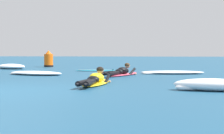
{
  "coord_description": "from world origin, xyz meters",
  "views": [
    {
      "loc": [
        3.7,
        -7.16,
        0.91
      ],
      "look_at": [
        1.9,
        4.16,
        0.4
      ],
      "focal_mm": 51.97,
      "sensor_mm": 36.0,
      "label": 1
    }
  ],
  "objects_px": {
    "drifting_surfboard": "(96,70)",
    "channel_marker_buoy": "(49,60)",
    "surfer_near": "(95,80)",
    "surfer_far": "(121,72)"
  },
  "relations": [
    {
      "from": "drifting_surfboard",
      "to": "channel_marker_buoy",
      "type": "bearing_deg",
      "value": 134.74
    },
    {
      "from": "surfer_far",
      "to": "drifting_surfboard",
      "type": "height_order",
      "value": "surfer_far"
    },
    {
      "from": "surfer_near",
      "to": "channel_marker_buoy",
      "type": "bearing_deg",
      "value": 116.27
    },
    {
      "from": "channel_marker_buoy",
      "to": "surfer_far",
      "type": "bearing_deg",
      "value": -51.43
    },
    {
      "from": "surfer_near",
      "to": "drifting_surfboard",
      "type": "bearing_deg",
      "value": 101.58
    },
    {
      "from": "drifting_surfboard",
      "to": "surfer_near",
      "type": "bearing_deg",
      "value": -78.42
    },
    {
      "from": "surfer_near",
      "to": "surfer_far",
      "type": "bearing_deg",
      "value": 86.06
    },
    {
      "from": "drifting_surfboard",
      "to": "channel_marker_buoy",
      "type": "height_order",
      "value": "channel_marker_buoy"
    },
    {
      "from": "surfer_near",
      "to": "surfer_far",
      "type": "xyz_separation_m",
      "value": [
        0.26,
        3.78,
        -0.0
      ]
    },
    {
      "from": "surfer_near",
      "to": "channel_marker_buoy",
      "type": "xyz_separation_m",
      "value": [
        -5.32,
        10.78,
        0.29
      ]
    }
  ]
}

